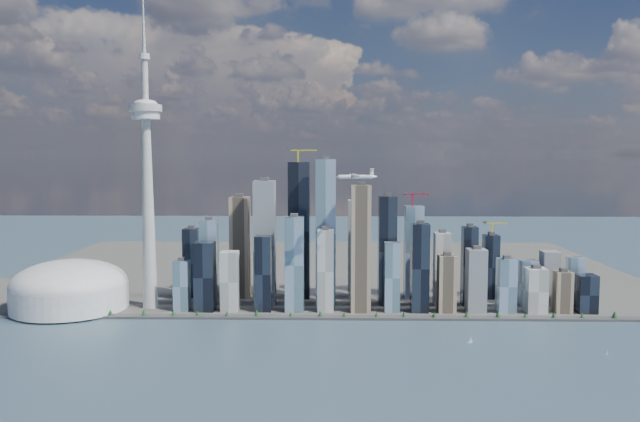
{
  "coord_description": "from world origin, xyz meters",
  "views": [
    {
      "loc": [
        26.15,
        -775.57,
        274.61
      ],
      "look_at": [
        4.02,
        260.0,
        180.76
      ],
      "focal_mm": 35.0,
      "sensor_mm": 36.0,
      "label": 1
    }
  ],
  "objects_px": {
    "needle_tower": "(147,177)",
    "sailboat_east": "(606,353)",
    "dome_stadium": "(70,288)",
    "sailboat_west": "(470,341)",
    "airplane": "(356,176)"
  },
  "relations": [
    {
      "from": "airplane",
      "to": "sailboat_east",
      "type": "height_order",
      "value": "airplane"
    },
    {
      "from": "airplane",
      "to": "dome_stadium",
      "type": "bearing_deg",
      "value": 159.86
    },
    {
      "from": "sailboat_east",
      "to": "dome_stadium",
      "type": "bearing_deg",
      "value": -177.46
    },
    {
      "from": "dome_stadium",
      "to": "sailboat_west",
      "type": "relative_size",
      "value": 19.22
    },
    {
      "from": "needle_tower",
      "to": "dome_stadium",
      "type": "height_order",
      "value": "needle_tower"
    },
    {
      "from": "dome_stadium",
      "to": "sailboat_west",
      "type": "distance_m",
      "value": 692.22
    },
    {
      "from": "needle_tower",
      "to": "sailboat_east",
      "type": "distance_m",
      "value": 778.65
    },
    {
      "from": "sailboat_west",
      "to": "sailboat_east",
      "type": "relative_size",
      "value": 1.27
    },
    {
      "from": "dome_stadium",
      "to": "sailboat_east",
      "type": "distance_m",
      "value": 874.53
    },
    {
      "from": "airplane",
      "to": "sailboat_east",
      "type": "distance_m",
      "value": 437.88
    },
    {
      "from": "needle_tower",
      "to": "sailboat_east",
      "type": "relative_size",
      "value": 67.23
    },
    {
      "from": "dome_stadium",
      "to": "sailboat_east",
      "type": "xyz_separation_m",
      "value": [
        842.43,
        -231.89,
        -36.81
      ]
    },
    {
      "from": "dome_stadium",
      "to": "sailboat_east",
      "type": "height_order",
      "value": "dome_stadium"
    },
    {
      "from": "needle_tower",
      "to": "dome_stadium",
      "type": "xyz_separation_m",
      "value": [
        -140.0,
        -10.0,
        -196.4
      ]
    },
    {
      "from": "needle_tower",
      "to": "sailboat_west",
      "type": "distance_m",
      "value": 607.02
    }
  ]
}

